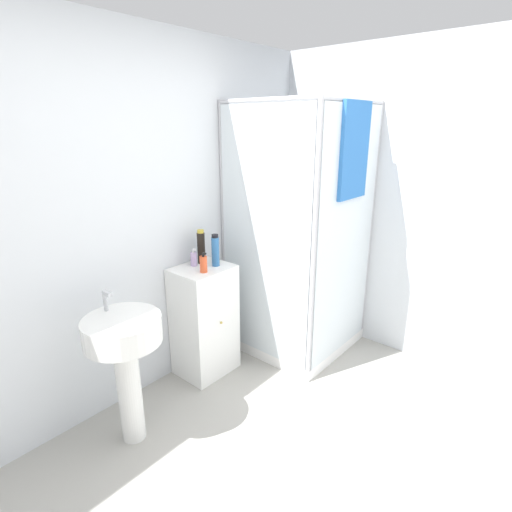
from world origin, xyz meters
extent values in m
plane|color=#9E9B93|center=(0.00, 0.00, 0.00)|extent=(12.00, 12.00, 0.00)
cube|color=silver|center=(0.00, 1.70, 1.25)|extent=(6.40, 0.06, 2.50)
cube|color=silver|center=(1.70, 0.00, 1.25)|extent=(0.06, 6.40, 2.50)
cube|color=white|center=(1.21, 1.21, 0.04)|extent=(0.91, 0.91, 0.09)
cylinder|color=#B2B2B7|center=(1.65, 1.65, 1.03)|extent=(0.04, 0.04, 2.07)
cylinder|color=#B2B2B7|center=(0.78, 1.65, 1.03)|extent=(0.04, 0.04, 2.07)
cylinder|color=#B2B2B7|center=(1.65, 0.78, 1.03)|extent=(0.04, 0.04, 2.07)
cylinder|color=#B2B2B7|center=(0.78, 0.78, 1.03)|extent=(0.04, 0.04, 2.07)
cylinder|color=#B2B2B7|center=(1.21, 0.78, 2.05)|extent=(0.88, 0.04, 0.04)
cylinder|color=#B2B2B7|center=(1.21, 1.65, 2.05)|extent=(0.88, 0.04, 0.04)
cylinder|color=#B2B2B7|center=(0.78, 1.21, 2.05)|extent=(0.04, 0.88, 0.04)
cylinder|color=#B2B2B7|center=(1.65, 1.21, 2.05)|extent=(0.04, 0.88, 0.04)
cube|color=silver|center=(1.21, 0.76, 1.06)|extent=(0.84, 0.01, 1.94)
cube|color=silver|center=(0.76, 1.21, 1.06)|extent=(0.01, 0.84, 1.94)
cylinder|color=#B7BABF|center=(1.44, 1.59, 0.86)|extent=(0.02, 0.02, 1.55)
cylinder|color=#B7BABF|center=(1.44, 1.54, 1.66)|extent=(0.07, 0.07, 0.04)
cube|color=#2D6BB7|center=(1.21, 0.74, 1.71)|extent=(0.38, 0.03, 0.68)
cube|color=white|center=(0.38, 1.49, 0.44)|extent=(0.43, 0.35, 0.88)
sphere|color=gold|center=(0.38, 1.30, 0.48)|extent=(0.02, 0.02, 0.02)
cylinder|color=white|center=(-0.43, 1.29, 0.34)|extent=(0.14, 0.14, 0.68)
cylinder|color=white|center=(-0.43, 1.29, 0.76)|extent=(0.45, 0.45, 0.15)
cylinder|color=#B7BABF|center=(-0.43, 1.45, 0.90)|extent=(0.02, 0.02, 0.13)
cube|color=#B7BABF|center=(-0.43, 1.41, 0.95)|extent=(0.02, 0.07, 0.02)
cylinder|color=#E5562D|center=(0.32, 1.41, 0.94)|extent=(0.05, 0.05, 0.12)
cylinder|color=black|center=(0.32, 1.41, 1.01)|extent=(0.02, 0.02, 0.02)
cube|color=black|center=(0.32, 1.39, 1.02)|extent=(0.01, 0.03, 0.01)
cylinder|color=black|center=(0.44, 1.56, 1.00)|extent=(0.06, 0.06, 0.24)
cylinder|color=gold|center=(0.44, 1.56, 1.13)|extent=(0.05, 0.05, 0.02)
cylinder|color=#2D66A3|center=(0.47, 1.44, 0.99)|extent=(0.06, 0.06, 0.22)
cylinder|color=black|center=(0.47, 1.44, 1.11)|extent=(0.05, 0.05, 0.02)
cylinder|color=#B299C6|center=(0.36, 1.56, 0.93)|extent=(0.05, 0.05, 0.10)
cylinder|color=silver|center=(0.36, 1.56, 0.99)|extent=(0.02, 0.02, 0.02)
cube|color=silver|center=(0.36, 1.55, 1.01)|extent=(0.01, 0.03, 0.01)
camera|label=1|loc=(-1.48, -0.63, 1.89)|focal=28.00mm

